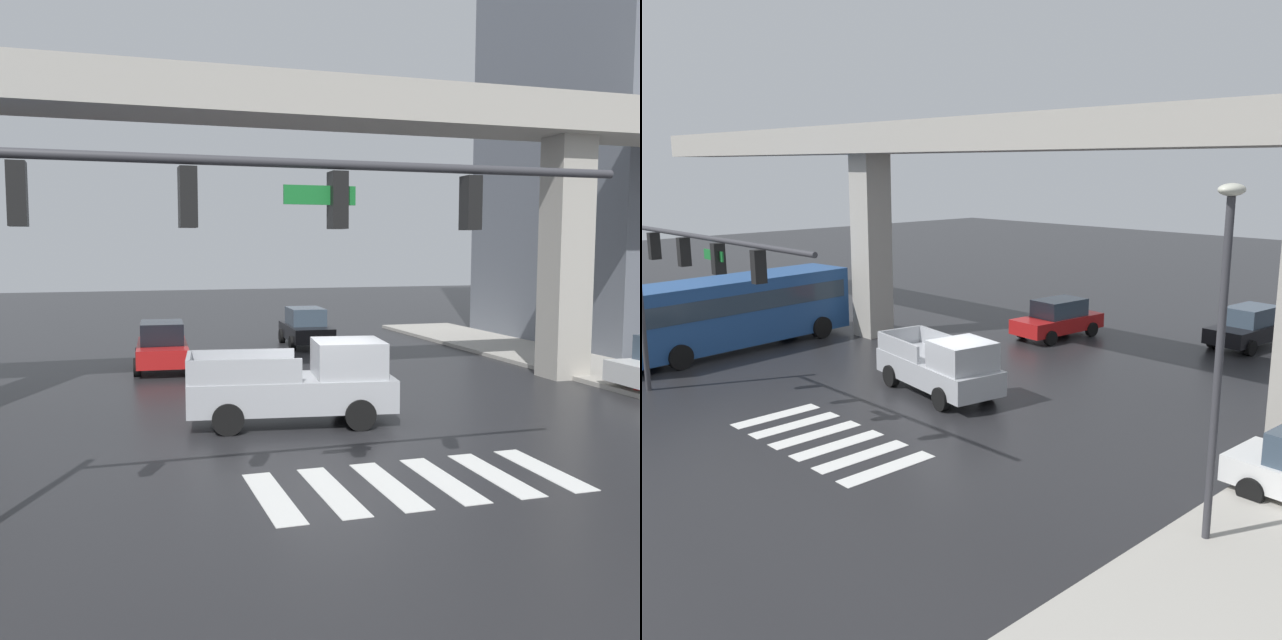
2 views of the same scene
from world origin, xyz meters
The scene contains 9 objects.
ground_plane centered at (0.00, 0.00, 0.00)m, with size 120.00×120.00×0.00m, color #232326.
crosswalk_stripes centered at (0.00, -5.01, 0.01)m, with size 6.05×2.80×0.01m.
elevated_overpass centered at (0.00, 3.79, 8.00)m, with size 53.98×2.59×9.24m.
pickup_truck centered at (-0.75, 0.10, 0.99)m, with size 5.33×2.66×2.08m.
sedan_black centered at (3.30, 14.01, 0.85)m, with size 2.21×4.42×1.72m.
sedan_red centered at (-3.41, 9.50, 0.85)m, with size 2.21×4.42×1.72m.
traffic_signal_mast centered at (-4.49, -6.81, 4.67)m, with size 10.89×0.32×6.20m.
street_lamp_mid_block centered at (10.21, 6.15, 4.56)m, with size 0.44×0.70×7.24m.
fire_hydrant centered at (9.81, 0.56, 0.43)m, with size 0.24×0.24×0.85m.
Camera 1 is at (-5.59, -17.09, 4.37)m, focal length 40.71 mm.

